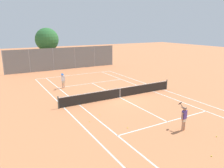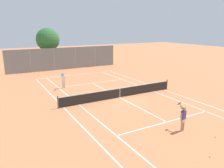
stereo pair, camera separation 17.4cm
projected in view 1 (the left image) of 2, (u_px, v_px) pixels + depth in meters
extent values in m
plane|color=#CC7A4C|center=(120.00, 98.00, 20.85)|extent=(120.00, 120.00, 0.00)
cube|color=silver|center=(76.00, 75.00, 30.85)|extent=(11.00, 0.10, 0.01)
cube|color=silver|center=(64.00, 108.00, 18.21)|extent=(0.10, 23.80, 0.01)
cube|color=silver|center=(163.00, 90.00, 23.50)|extent=(0.10, 23.80, 0.01)
cube|color=silver|center=(79.00, 105.00, 18.87)|extent=(0.10, 23.80, 0.01)
cube|color=silver|center=(153.00, 91.00, 22.84)|extent=(0.10, 23.80, 0.01)
cube|color=silver|center=(167.00, 122.00, 15.48)|extent=(8.26, 0.10, 0.01)
cube|color=silver|center=(92.00, 83.00, 26.23)|extent=(8.26, 0.10, 0.01)
cube|color=silver|center=(120.00, 97.00, 20.85)|extent=(0.10, 12.80, 0.01)
cylinder|color=#474C47|center=(58.00, 103.00, 17.86)|extent=(0.10, 0.10, 1.07)
cylinder|color=#474C47|center=(167.00, 84.00, 23.58)|extent=(0.10, 0.10, 1.07)
cube|color=black|center=(120.00, 93.00, 20.74)|extent=(11.90, 0.02, 0.89)
cube|color=white|center=(120.00, 88.00, 20.62)|extent=(11.90, 0.03, 0.06)
cube|color=white|center=(120.00, 93.00, 20.74)|extent=(0.05, 0.03, 0.89)
cylinder|color=tan|center=(183.00, 125.00, 14.05)|extent=(0.13, 0.13, 0.82)
cylinder|color=tan|center=(184.00, 124.00, 14.16)|extent=(0.13, 0.13, 0.82)
cube|color=beige|center=(184.00, 120.00, 14.02)|extent=(0.31, 0.23, 0.24)
cube|color=#4C388C|center=(184.00, 115.00, 13.93)|extent=(0.37, 0.26, 0.56)
sphere|color=tan|center=(185.00, 109.00, 13.84)|extent=(0.22, 0.22, 0.22)
cylinder|color=black|center=(185.00, 108.00, 13.82)|extent=(0.23, 0.23, 0.02)
cylinder|color=tan|center=(182.00, 116.00, 13.81)|extent=(0.08, 0.08, 0.52)
cylinder|color=tan|center=(184.00, 109.00, 14.05)|extent=(0.17, 0.46, 0.35)
cylinder|color=black|center=(182.00, 105.00, 14.28)|extent=(0.08, 0.25, 0.22)
cylinder|color=black|center=(180.00, 103.00, 14.34)|extent=(0.31, 0.25, 0.23)
cylinder|color=#D8A884|center=(64.00, 84.00, 24.06)|extent=(0.13, 0.13, 0.82)
cylinder|color=#D8A884|center=(63.00, 85.00, 23.96)|extent=(0.13, 0.13, 0.82)
cube|color=beige|center=(63.00, 82.00, 23.93)|extent=(0.30, 0.21, 0.24)
cube|color=white|center=(63.00, 78.00, 23.84)|extent=(0.36, 0.23, 0.56)
sphere|color=#D8A884|center=(63.00, 75.00, 23.74)|extent=(0.22, 0.22, 0.22)
cylinder|color=black|center=(63.00, 74.00, 23.72)|extent=(0.23, 0.23, 0.02)
cylinder|color=#D8A884|center=(65.00, 79.00, 23.97)|extent=(0.08, 0.08, 0.52)
cylinder|color=#D8A884|center=(62.00, 76.00, 23.58)|extent=(0.12, 0.46, 0.35)
cylinder|color=#1E4C99|center=(62.00, 75.00, 23.26)|extent=(0.06, 0.25, 0.22)
cylinder|color=#1E4C99|center=(62.00, 74.00, 23.14)|extent=(0.30, 0.22, 0.23)
sphere|color=#D1DB33|center=(217.00, 136.00, 13.33)|extent=(0.07, 0.07, 0.07)
sphere|color=#D1DB33|center=(97.00, 87.00, 24.57)|extent=(0.07, 0.07, 0.07)
sphere|color=#D1DB33|center=(100.00, 115.00, 16.67)|extent=(0.07, 0.07, 0.07)
sphere|color=#D1DB33|center=(90.00, 122.00, 15.44)|extent=(0.07, 0.07, 0.07)
sphere|color=#D1DB33|center=(128.00, 128.00, 14.50)|extent=(0.07, 0.07, 0.07)
sphere|color=#D1DB33|center=(211.00, 156.00, 11.31)|extent=(0.07, 0.07, 0.07)
cylinder|color=gray|center=(3.00, 63.00, 30.29)|extent=(0.08, 0.08, 3.47)
cylinder|color=gray|center=(29.00, 61.00, 31.97)|extent=(0.08, 0.08, 3.47)
cylinder|color=gray|center=(53.00, 59.00, 33.66)|extent=(0.08, 0.08, 3.47)
cylinder|color=gray|center=(75.00, 58.00, 35.35)|extent=(0.08, 0.08, 3.47)
cylinder|color=gray|center=(94.00, 56.00, 37.03)|extent=(0.08, 0.08, 3.47)
cylinder|color=gray|center=(112.00, 55.00, 38.72)|extent=(0.08, 0.08, 3.47)
cube|color=slate|center=(64.00, 58.00, 34.50)|extent=(17.54, 0.02, 3.43)
cylinder|color=brown|center=(48.00, 58.00, 35.49)|extent=(0.30, 0.30, 3.34)
sphere|color=#2D6B33|center=(47.00, 40.00, 34.75)|extent=(3.68, 3.68, 3.68)
sphere|color=#2D6B33|center=(48.00, 42.00, 35.07)|extent=(2.65, 2.65, 2.65)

